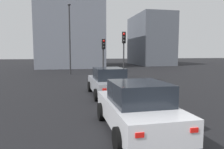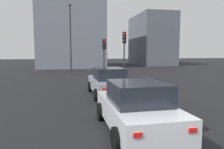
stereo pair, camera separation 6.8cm
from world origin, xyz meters
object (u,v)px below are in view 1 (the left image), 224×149
car_white_second (137,108)px  traffic_light_near_right (103,50)px  car_silver_lead (108,82)px  traffic_light_far_left (124,47)px  street_lamp_kerbside (70,34)px  traffic_light_near_left (104,50)px

car_white_second → traffic_light_near_right: bearing=-6.9°
traffic_light_near_right → car_silver_lead: bearing=-10.2°
traffic_light_far_left → traffic_light_near_right: bearing=-170.4°
car_white_second → street_lamp_kerbside: 18.46m
car_white_second → traffic_light_near_left: traffic_light_near_left is taller
traffic_light_near_right → traffic_light_far_left: traffic_light_far_left is taller
car_white_second → street_lamp_kerbside: street_lamp_kerbside is taller
car_silver_lead → street_lamp_kerbside: bearing=7.9°
car_white_second → traffic_light_far_left: (10.10, -2.21, 2.19)m
street_lamp_kerbside → car_white_second: bearing=-173.8°
car_white_second → traffic_light_near_left: 12.99m
car_white_second → street_lamp_kerbside: size_ratio=0.54×
car_white_second → traffic_light_near_left: bearing=-5.7°
car_white_second → traffic_light_far_left: 10.57m
traffic_light_far_left → car_silver_lead: bearing=-18.4°
traffic_light_far_left → street_lamp_kerbside: 9.04m
car_white_second → traffic_light_near_right: 18.41m
traffic_light_near_left → car_silver_lead: bearing=-15.3°
car_white_second → traffic_light_far_left: size_ratio=1.02×
street_lamp_kerbside → traffic_light_far_left: bearing=-152.0°
car_white_second → street_lamp_kerbside: bearing=5.1°
traffic_light_near_left → traffic_light_far_left: 2.98m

